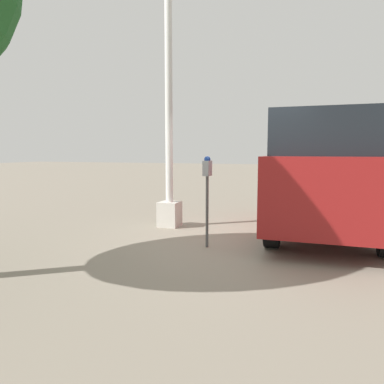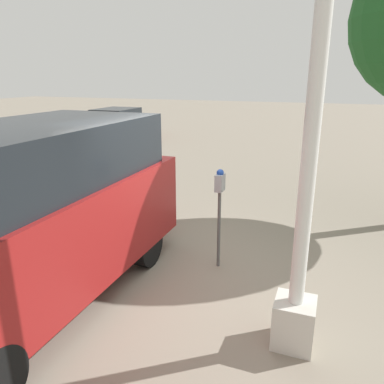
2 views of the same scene
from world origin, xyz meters
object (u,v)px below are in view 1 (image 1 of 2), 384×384
(parking_meter_near, at_px, (207,181))
(parking_meter_far, at_px, (271,169))
(parked_van, at_px, (328,172))
(lamp_post, at_px, (169,140))

(parking_meter_near, distance_m, parking_meter_far, 7.62)
(parked_van, bearing_deg, parking_meter_near, 132.64)
(parking_meter_near, height_order, parked_van, parked_van)
(parking_meter_near, relative_size, parking_meter_far, 1.15)
(parking_meter_far, xyz_separation_m, parked_van, (-5.81, -1.91, 0.23))
(parking_meter_near, distance_m, lamp_post, 2.09)
(parking_meter_far, distance_m, parked_van, 6.12)
(lamp_post, xyz_separation_m, parked_van, (0.37, -3.29, -0.65))
(parking_meter_near, relative_size, parked_van, 0.33)
(parking_meter_near, bearing_deg, lamp_post, 43.82)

